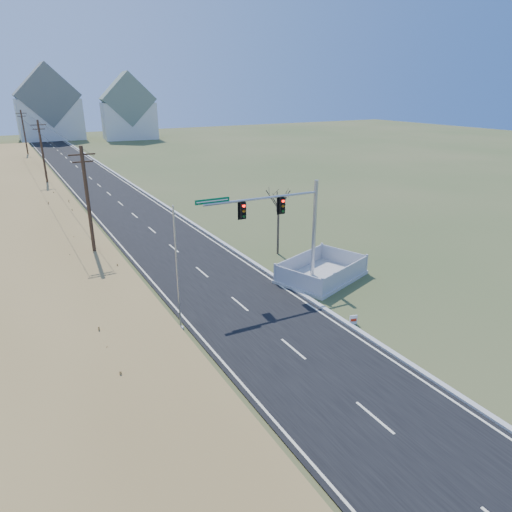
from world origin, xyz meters
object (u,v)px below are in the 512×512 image
at_px(traffic_signal_mast, 291,223).
at_px(bare_tree, 279,199).
at_px(open_sign, 353,320).
at_px(flagpole, 178,283).
at_px(fence_enclosure, 321,275).

xyz_separation_m(traffic_signal_mast, bare_tree, (2.36, 5.34, 0.25)).
bearing_deg(open_sign, traffic_signal_mast, 105.67).
relative_size(flagpole, bare_tree, 1.26).
bearing_deg(fence_enclosure, flagpole, 170.37).
relative_size(traffic_signal_mast, flagpole, 1.23).
height_order(traffic_signal_mast, open_sign, traffic_signal_mast).
bearing_deg(flagpole, fence_enclosure, 9.72).
bearing_deg(bare_tree, flagpole, -145.40).
height_order(fence_enclosure, bare_tree, bare_tree).
xyz_separation_m(flagpole, bare_tree, (11.30, 7.80, 1.72)).
height_order(open_sign, bare_tree, bare_tree).
distance_m(open_sign, flagpole, 10.15).
xyz_separation_m(traffic_signal_mast, flagpole, (-8.94, -2.45, -1.47)).
height_order(fence_enclosure, open_sign, fence_enclosure).
bearing_deg(fence_enclosure, open_sign, -130.99).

